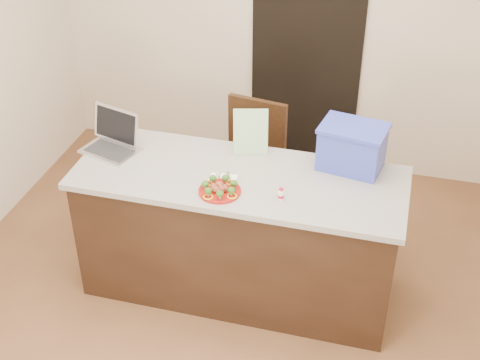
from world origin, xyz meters
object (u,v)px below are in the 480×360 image
(napkin, at_px, (222,181))
(island, at_px, (239,234))
(yogurt_bottle, at_px, (281,195))
(chair, at_px, (253,160))
(plate, at_px, (220,191))
(laptop, at_px, (113,138))
(blue_box, at_px, (352,147))

(napkin, bearing_deg, island, 50.26)
(napkin, bearing_deg, yogurt_bottle, -12.68)
(yogurt_bottle, bearing_deg, chair, 113.21)
(island, distance_m, plate, 0.51)
(island, xyz_separation_m, napkin, (-0.08, -0.10, 0.46))
(plate, relative_size, napkin, 1.52)
(laptop, bearing_deg, plate, -4.95)
(plate, height_order, laptop, laptop)
(island, xyz_separation_m, blue_box, (0.65, 0.27, 0.60))
(yogurt_bottle, relative_size, blue_box, 0.18)
(island, bearing_deg, plate, -106.93)
(yogurt_bottle, relative_size, chair, 0.08)
(island, height_order, chair, chair)
(blue_box, bearing_deg, plate, -136.51)
(plate, bearing_deg, laptop, 158.96)
(yogurt_bottle, relative_size, laptop, 0.19)
(plate, xyz_separation_m, blue_box, (0.71, 0.48, 0.14))
(island, xyz_separation_m, chair, (-0.09, 0.73, 0.11))
(laptop, xyz_separation_m, blue_box, (1.53, 0.17, 0.08))
(blue_box, height_order, chair, blue_box)
(yogurt_bottle, bearing_deg, plate, -176.57)
(blue_box, bearing_deg, yogurt_bottle, -117.53)
(plate, bearing_deg, napkin, 99.44)
(napkin, relative_size, chair, 0.16)
(plate, distance_m, yogurt_bottle, 0.37)
(island, height_order, yogurt_bottle, yogurt_bottle)
(plate, distance_m, napkin, 0.11)
(yogurt_bottle, bearing_deg, island, 148.89)
(blue_box, bearing_deg, chair, 157.78)
(blue_box, distance_m, chair, 0.99)
(napkin, xyz_separation_m, blue_box, (0.73, 0.37, 0.14))
(napkin, relative_size, yogurt_bottle, 2.16)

